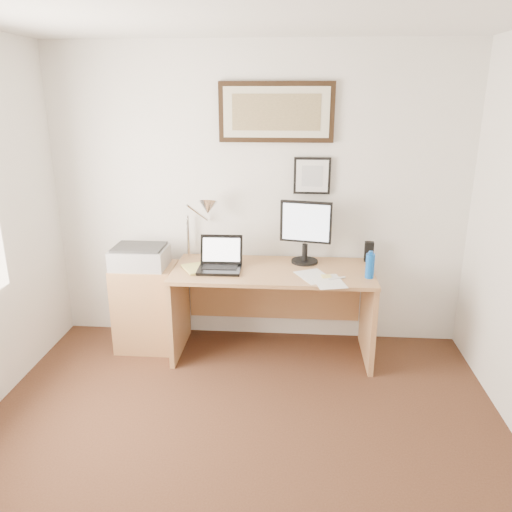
# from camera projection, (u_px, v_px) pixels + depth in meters

# --- Properties ---
(floor) EXTENTS (4.00, 4.00, 0.00)m
(floor) POSITION_uv_depth(u_px,v_px,m) (230.00, 500.00, 2.69)
(floor) COLOR #432618
(floor) RESTS_ON ground
(wall_back) EXTENTS (3.50, 0.02, 2.50)m
(wall_back) POSITION_uv_depth(u_px,v_px,m) (258.00, 198.00, 4.20)
(wall_back) COLOR white
(wall_back) RESTS_ON ground
(side_cabinet) EXTENTS (0.50, 0.40, 0.73)m
(side_cabinet) POSITION_uv_depth(u_px,v_px,m) (147.00, 307.00, 4.24)
(side_cabinet) COLOR #A37144
(side_cabinet) RESTS_ON floor
(water_bottle) EXTENTS (0.07, 0.07, 0.19)m
(water_bottle) POSITION_uv_depth(u_px,v_px,m) (370.00, 266.00, 3.78)
(water_bottle) COLOR #0E51B7
(water_bottle) RESTS_ON desk
(bottle_cap) EXTENTS (0.03, 0.03, 0.02)m
(bottle_cap) POSITION_uv_depth(u_px,v_px,m) (371.00, 253.00, 3.75)
(bottle_cap) COLOR #0E51B7
(bottle_cap) RESTS_ON water_bottle
(speaker) EXTENTS (0.08, 0.07, 0.17)m
(speaker) POSITION_uv_depth(u_px,v_px,m) (369.00, 252.00, 4.17)
(speaker) COLOR black
(speaker) RESTS_ON desk
(paper_sheet_a) EXTENTS (0.33, 0.37, 0.00)m
(paper_sheet_a) POSITION_uv_depth(u_px,v_px,m) (314.00, 276.00, 3.84)
(paper_sheet_a) COLOR white
(paper_sheet_a) RESTS_ON desk
(paper_sheet_b) EXTENTS (0.27, 0.34, 0.00)m
(paper_sheet_b) POSITION_uv_depth(u_px,v_px,m) (329.00, 282.00, 3.72)
(paper_sheet_b) COLOR white
(paper_sheet_b) RESTS_ON desk
(sticky_pad) EXTENTS (0.08, 0.08, 0.01)m
(sticky_pad) POSITION_uv_depth(u_px,v_px,m) (326.00, 276.00, 3.82)
(sticky_pad) COLOR #E9DC6E
(sticky_pad) RESTS_ON desk
(marker_pen) EXTENTS (0.14, 0.06, 0.02)m
(marker_pen) POSITION_uv_depth(u_px,v_px,m) (337.00, 278.00, 3.78)
(marker_pen) COLOR white
(marker_pen) RESTS_ON desk
(book) EXTENTS (0.28, 0.31, 0.02)m
(book) POSITION_uv_depth(u_px,v_px,m) (185.00, 270.00, 3.94)
(book) COLOR #CEC561
(book) RESTS_ON desk
(desk) EXTENTS (1.60, 0.70, 0.75)m
(desk) POSITION_uv_depth(u_px,v_px,m) (273.00, 293.00, 4.15)
(desk) COLOR #A37144
(desk) RESTS_ON floor
(laptop) EXTENTS (0.34, 0.30, 0.26)m
(laptop) POSITION_uv_depth(u_px,v_px,m) (220.00, 262.00, 3.98)
(laptop) COLOR black
(laptop) RESTS_ON desk
(lcd_monitor) EXTENTS (0.42, 0.22, 0.52)m
(lcd_monitor) POSITION_uv_depth(u_px,v_px,m) (306.00, 229.00, 4.06)
(lcd_monitor) COLOR black
(lcd_monitor) RESTS_ON desk
(printer) EXTENTS (0.44, 0.34, 0.18)m
(printer) POSITION_uv_depth(u_px,v_px,m) (140.00, 257.00, 4.09)
(printer) COLOR #9F9FA2
(printer) RESTS_ON side_cabinet
(desk_lamp) EXTENTS (0.29, 0.27, 0.53)m
(desk_lamp) POSITION_uv_depth(u_px,v_px,m) (206.00, 210.00, 4.07)
(desk_lamp) COLOR silver
(desk_lamp) RESTS_ON desk
(picture_large) EXTENTS (0.92, 0.04, 0.47)m
(picture_large) POSITION_uv_depth(u_px,v_px,m) (276.00, 112.00, 3.95)
(picture_large) COLOR black
(picture_large) RESTS_ON wall_back
(picture_small) EXTENTS (0.30, 0.03, 0.30)m
(picture_small) POSITION_uv_depth(u_px,v_px,m) (312.00, 176.00, 4.08)
(picture_small) COLOR black
(picture_small) RESTS_ON wall_back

